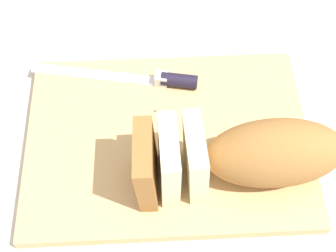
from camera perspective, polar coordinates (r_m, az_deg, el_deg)
ground_plane at (r=0.73m, az=0.00°, el=-2.09°), size 3.00×3.00×0.00m
cutting_board at (r=0.72m, az=0.00°, el=-1.69°), size 0.44×0.33×0.02m
bread_loaf at (r=0.64m, az=9.50°, el=-3.53°), size 0.29×0.11×0.11m
bread_knife at (r=0.76m, az=-1.44°, el=5.73°), size 0.27×0.06×0.02m
crumb_near_knife at (r=0.73m, az=-1.42°, el=1.88°), size 0.00×0.00×0.00m
crumb_near_loaf at (r=0.73m, az=0.13°, el=1.41°), size 0.00×0.00×0.00m
crumb_stray_left at (r=0.68m, az=-0.57°, el=-4.97°), size 0.01×0.01×0.01m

